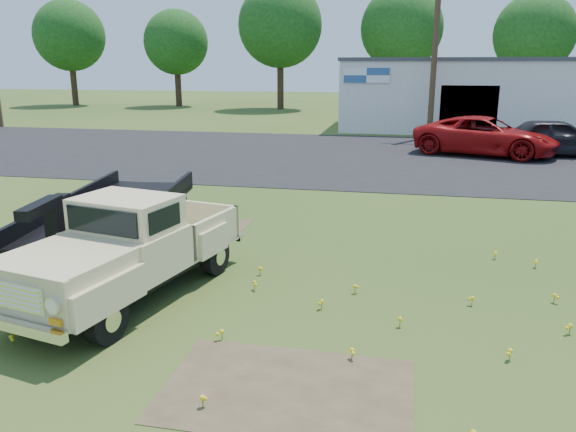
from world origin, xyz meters
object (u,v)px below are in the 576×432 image
Objects in this scene: flatbed_trailer at (115,206)px; red_pickup at (485,136)px; dark_sedan at (556,138)px; vintage_pickup_truck at (129,247)px.

red_pickup is (9.43, 14.52, -0.03)m from flatbed_trailer.
flatbed_trailer is 19.35m from dark_sedan.
dark_sedan is (12.34, 14.90, -0.06)m from flatbed_trailer.
flatbed_trailer is at bearing 134.73° from vintage_pickup_truck.
vintage_pickup_truck reaches higher than red_pickup.
vintage_pickup_truck is at bearing 173.64° from red_pickup.
dark_sedan is at bearing 42.38° from flatbed_trailer.
red_pickup is 1.27× the size of dark_sedan.
dark_sedan is at bearing -64.67° from red_pickup.
flatbed_trailer is 1.35× the size of dark_sedan.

